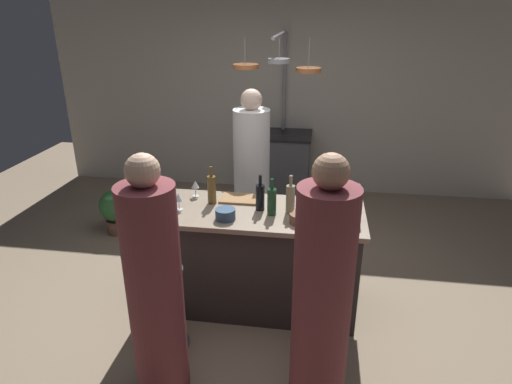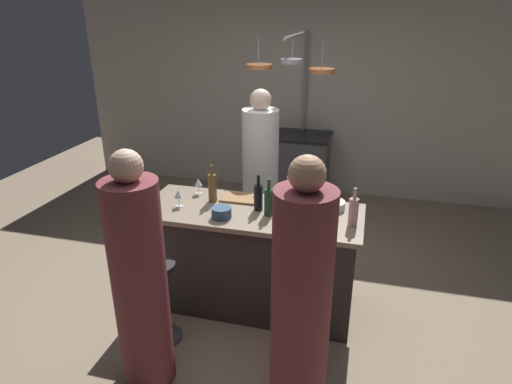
# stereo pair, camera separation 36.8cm
# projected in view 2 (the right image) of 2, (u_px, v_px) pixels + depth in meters

# --- Properties ---
(ground_plane) EXTENTS (9.00, 9.00, 0.00)m
(ground_plane) POSITION_uv_depth(u_px,v_px,m) (252.00, 302.00, 3.94)
(ground_plane) COLOR gray
(back_wall) EXTENTS (6.40, 0.16, 2.60)m
(back_wall) POSITION_uv_depth(u_px,v_px,m) (306.00, 98.00, 5.98)
(back_wall) COLOR beige
(back_wall) RESTS_ON ground_plane
(kitchen_island) EXTENTS (1.80, 0.72, 0.90)m
(kitchen_island) POSITION_uv_depth(u_px,v_px,m) (252.00, 258.00, 3.76)
(kitchen_island) COLOR #332D2B
(kitchen_island) RESTS_ON ground_plane
(stove_range) EXTENTS (0.80, 0.64, 0.89)m
(stove_range) POSITION_uv_depth(u_px,v_px,m) (299.00, 167.00, 5.95)
(stove_range) COLOR #47474C
(stove_range) RESTS_ON ground_plane
(chef) EXTENTS (0.36, 0.36, 1.72)m
(chef) POSITION_uv_depth(u_px,v_px,m) (260.00, 180.00, 4.52)
(chef) COLOR white
(chef) RESTS_ON ground_plane
(bar_stool_left) EXTENTS (0.28, 0.28, 0.68)m
(bar_stool_left) POSITION_uv_depth(u_px,v_px,m) (161.00, 298.00, 3.37)
(bar_stool_left) COLOR #4C4C51
(bar_stool_left) RESTS_ON ground_plane
(guest_left) EXTENTS (0.35, 0.35, 1.68)m
(guest_left) POSITION_uv_depth(u_px,v_px,m) (140.00, 283.00, 2.84)
(guest_left) COLOR brown
(guest_left) RESTS_ON ground_plane
(bar_stool_right) EXTENTS (0.28, 0.28, 0.68)m
(bar_stool_right) POSITION_uv_depth(u_px,v_px,m) (309.00, 323.00, 3.10)
(bar_stool_right) COLOR #4C4C51
(bar_stool_right) RESTS_ON ground_plane
(guest_right) EXTENTS (0.36, 0.36, 1.71)m
(guest_right) POSITION_uv_depth(u_px,v_px,m) (301.00, 302.00, 2.63)
(guest_right) COLOR brown
(guest_right) RESTS_ON ground_plane
(overhead_pot_rack) EXTENTS (0.92, 1.47, 2.17)m
(overhead_pot_rack) POSITION_uv_depth(u_px,v_px,m) (295.00, 80.00, 4.95)
(overhead_pot_rack) COLOR gray
(overhead_pot_rack) RESTS_ON ground_plane
(potted_plant) EXTENTS (0.36, 0.36, 0.52)m
(potted_plant) POSITION_uv_depth(u_px,v_px,m) (131.00, 203.00, 5.21)
(potted_plant) COLOR brown
(potted_plant) RESTS_ON ground_plane
(cutting_board) EXTENTS (0.32, 0.22, 0.02)m
(cutting_board) POSITION_uv_depth(u_px,v_px,m) (240.00, 198.00, 3.80)
(cutting_board) COLOR #997047
(cutting_board) RESTS_ON kitchen_island
(pepper_mill) EXTENTS (0.05, 0.05, 0.21)m
(pepper_mill) POSITION_uv_depth(u_px,v_px,m) (319.00, 202.00, 3.49)
(pepper_mill) COLOR #382319
(pepper_mill) RESTS_ON kitchen_island
(wine_bottle_rose) EXTENTS (0.07, 0.07, 0.30)m
(wine_bottle_rose) POSITION_uv_depth(u_px,v_px,m) (353.00, 211.00, 3.29)
(wine_bottle_rose) COLOR #B78C8E
(wine_bottle_rose) RESTS_ON kitchen_island
(wine_bottle_amber) EXTENTS (0.07, 0.07, 0.32)m
(wine_bottle_amber) POSITION_uv_depth(u_px,v_px,m) (212.00, 187.00, 3.71)
(wine_bottle_amber) COLOR brown
(wine_bottle_amber) RESTS_ON kitchen_island
(wine_bottle_white) EXTENTS (0.07, 0.07, 0.32)m
(wine_bottle_white) POSITION_uv_depth(u_px,v_px,m) (288.00, 200.00, 3.47)
(wine_bottle_white) COLOR gray
(wine_bottle_white) RESTS_ON kitchen_island
(wine_bottle_green) EXTENTS (0.07, 0.07, 0.30)m
(wine_bottle_green) POSITION_uv_depth(u_px,v_px,m) (269.00, 202.00, 3.46)
(wine_bottle_green) COLOR #193D23
(wine_bottle_green) RESTS_ON kitchen_island
(wine_bottle_dark) EXTENTS (0.07, 0.07, 0.30)m
(wine_bottle_dark) POSITION_uv_depth(u_px,v_px,m) (258.00, 197.00, 3.56)
(wine_bottle_dark) COLOR black
(wine_bottle_dark) RESTS_ON kitchen_island
(wine_glass_by_chef) EXTENTS (0.07, 0.07, 0.15)m
(wine_glass_by_chef) POSITION_uv_depth(u_px,v_px,m) (198.00, 183.00, 3.87)
(wine_glass_by_chef) COLOR silver
(wine_glass_by_chef) RESTS_ON kitchen_island
(wine_glass_near_left_guest) EXTENTS (0.07, 0.07, 0.15)m
(wine_glass_near_left_guest) POSITION_uv_depth(u_px,v_px,m) (335.00, 209.00, 3.36)
(wine_glass_near_left_guest) COLOR silver
(wine_glass_near_left_guest) RESTS_ON kitchen_island
(wine_glass_near_right_guest) EXTENTS (0.07, 0.07, 0.15)m
(wine_glass_near_right_guest) POSITION_uv_depth(u_px,v_px,m) (179.00, 195.00, 3.62)
(wine_glass_near_right_guest) COLOR silver
(wine_glass_near_right_guest) RESTS_ON kitchen_island
(mixing_bowl_blue) EXTENTS (0.16, 0.16, 0.08)m
(mixing_bowl_blue) POSITION_uv_depth(u_px,v_px,m) (222.00, 213.00, 3.45)
(mixing_bowl_blue) COLOR #334C6B
(mixing_bowl_blue) RESTS_ON kitchen_island
(mixing_bowl_ceramic) EXTENTS (0.20, 0.20, 0.07)m
(mixing_bowl_ceramic) POSITION_uv_depth(u_px,v_px,m) (333.00, 205.00, 3.60)
(mixing_bowl_ceramic) COLOR silver
(mixing_bowl_ceramic) RESTS_ON kitchen_island
(mixing_bowl_wooden) EXTENTS (0.16, 0.16, 0.08)m
(mixing_bowl_wooden) POSITION_uv_depth(u_px,v_px,m) (295.00, 220.00, 3.34)
(mixing_bowl_wooden) COLOR brown
(mixing_bowl_wooden) RESTS_ON kitchen_island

